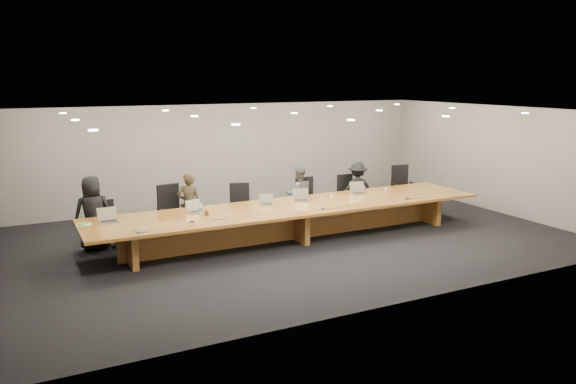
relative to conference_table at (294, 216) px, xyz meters
name	(u,v)px	position (x,y,z in m)	size (l,w,h in m)	color
ground	(294,238)	(0.00, 0.00, -0.52)	(12.00, 12.00, 0.00)	black
back_wall	(229,154)	(0.00, 4.00, 0.88)	(12.00, 0.02, 2.80)	#B3ADA3
conference_table	(294,216)	(0.00, 0.00, 0.00)	(9.00, 1.80, 0.75)	brown
chair_far_left	(108,224)	(-3.77, 1.20, -0.02)	(0.51, 0.51, 1.00)	black
chair_left	(173,211)	(-2.38, 1.26, 0.08)	(0.62, 0.62, 1.21)	black
chair_mid_left	(240,207)	(-0.80, 1.18, 0.03)	(0.57, 0.57, 1.11)	black
chair_mid_right	(308,200)	(0.99, 1.16, 0.04)	(0.57, 0.57, 1.12)	black
chair_right	(349,195)	(2.29, 1.34, 0.01)	(0.54, 0.54, 1.06)	black
chair_far_right	(404,187)	(4.03, 1.28, 0.08)	(0.61, 0.61, 1.19)	black
person_a	(93,213)	(-4.07, 1.17, 0.26)	(0.76, 0.49, 1.55)	black
person_b	(189,205)	(-2.00, 1.23, 0.20)	(0.53, 0.35, 1.45)	#322A1B
person_c	(299,194)	(0.77, 1.22, 0.18)	(0.68, 0.53, 1.40)	#555558
person_d	(357,189)	(2.49, 1.25, 0.17)	(0.89, 0.51, 1.37)	black
laptop_a	(109,215)	(-3.89, 0.33, 0.37)	(0.37, 0.27, 0.29)	#B8A98C
laptop_b	(196,206)	(-2.12, 0.34, 0.36)	(0.34, 0.25, 0.27)	beige
laptop_c	(267,200)	(-0.52, 0.32, 0.35)	(0.30, 0.22, 0.24)	beige
laptop_d	(301,195)	(0.36, 0.34, 0.37)	(0.36, 0.26, 0.29)	tan
laptop_e	(359,188)	(1.99, 0.43, 0.37)	(0.37, 0.27, 0.29)	tan
water_bottle	(201,209)	(-2.07, 0.18, 0.33)	(0.07, 0.07, 0.21)	silver
amber_mug	(207,213)	(-2.00, 0.02, 0.28)	(0.08, 0.08, 0.10)	#683012
paper_cup_near	(332,198)	(1.04, 0.13, 0.27)	(0.08, 0.08, 0.09)	silver
paper_cup_far	(386,190)	(2.74, 0.36, 0.27)	(0.07, 0.07, 0.08)	beige
notepad	(84,224)	(-4.35, 0.35, 0.24)	(0.26, 0.21, 0.02)	silver
lime_gadget	(83,224)	(-4.37, 0.34, 0.26)	(0.17, 0.10, 0.03)	green
av_box	(142,231)	(-3.46, -0.66, 0.24)	(0.21, 0.15, 0.03)	#A0A0A4
mic_left	(192,221)	(-2.43, -0.35, 0.24)	(0.11, 0.11, 0.03)	black
mic_center	(323,209)	(0.39, -0.58, 0.24)	(0.11, 0.11, 0.03)	black
mic_right	(407,198)	(2.65, -0.58, 0.24)	(0.12, 0.12, 0.03)	black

